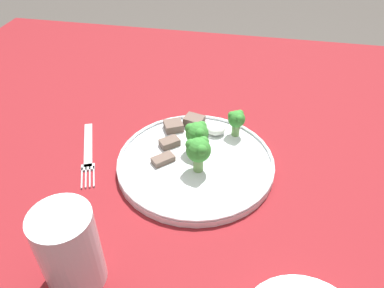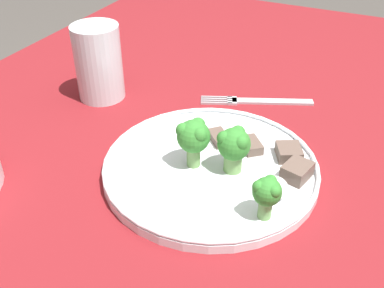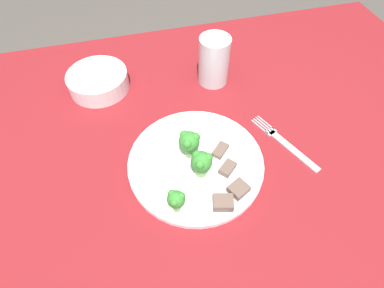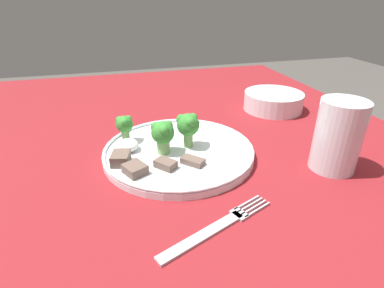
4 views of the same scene
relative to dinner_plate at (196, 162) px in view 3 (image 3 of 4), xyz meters
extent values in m
plane|color=#4C4742|center=(0.03, -0.05, -0.76)|extent=(8.00, 8.00, 0.00)
cube|color=maroon|center=(0.03, -0.05, -0.02)|extent=(1.39, 1.12, 0.03)
cylinder|color=brown|center=(-0.60, 0.45, -0.40)|extent=(0.06, 0.06, 0.72)
cylinder|color=brown|center=(0.66, 0.45, -0.40)|extent=(0.06, 0.06, 0.72)
cylinder|color=white|center=(0.00, 0.00, 0.00)|extent=(0.28, 0.28, 0.01)
torus|color=white|center=(0.00, 0.00, 0.01)|extent=(0.28, 0.28, 0.01)
cube|color=#B2B2B7|center=(0.21, -0.02, -0.01)|extent=(0.07, 0.13, 0.00)
cube|color=#B2B2B7|center=(0.19, 0.04, -0.01)|extent=(0.03, 0.02, 0.00)
cube|color=#B2B2B7|center=(0.19, 0.07, -0.01)|extent=(0.02, 0.05, 0.00)
cube|color=#B2B2B7|center=(0.18, 0.07, -0.01)|extent=(0.02, 0.05, 0.00)
cube|color=#B2B2B7|center=(0.17, 0.06, -0.01)|extent=(0.02, 0.05, 0.00)
cube|color=#B2B2B7|center=(0.17, 0.06, -0.01)|extent=(0.02, 0.05, 0.00)
cylinder|color=silver|center=(-0.17, 0.29, 0.01)|extent=(0.15, 0.15, 0.05)
cylinder|color=white|center=(-0.17, 0.29, 0.01)|extent=(0.12, 0.12, 0.03)
cylinder|color=silver|center=(0.11, 0.25, 0.05)|extent=(0.08, 0.08, 0.12)
cylinder|color=silver|center=(0.11, 0.25, 0.03)|extent=(0.06, 0.06, 0.07)
cylinder|color=#709E56|center=(0.00, -0.03, 0.02)|extent=(0.02, 0.02, 0.03)
sphere|color=#337F2D|center=(0.00, -0.03, 0.04)|extent=(0.04, 0.04, 0.04)
sphere|color=#337F2D|center=(0.02, -0.03, 0.05)|extent=(0.02, 0.02, 0.02)
sphere|color=#337F2D|center=(0.00, -0.02, 0.05)|extent=(0.02, 0.02, 0.02)
sphere|color=#337F2D|center=(0.00, -0.04, 0.05)|extent=(0.02, 0.02, 0.02)
cylinder|color=#709E56|center=(-0.06, -0.09, 0.02)|extent=(0.02, 0.02, 0.03)
sphere|color=#337F2D|center=(-0.06, -0.09, 0.04)|extent=(0.03, 0.03, 0.03)
sphere|color=#337F2D|center=(-0.05, -0.09, 0.05)|extent=(0.01, 0.01, 0.01)
sphere|color=#337F2D|center=(-0.07, -0.08, 0.05)|extent=(0.01, 0.01, 0.01)
sphere|color=#337F2D|center=(-0.07, -0.10, 0.05)|extent=(0.01, 0.01, 0.01)
cylinder|color=#709E56|center=(-0.01, 0.02, 0.02)|extent=(0.02, 0.02, 0.03)
sphere|color=#337F2D|center=(-0.01, 0.02, 0.05)|extent=(0.04, 0.04, 0.04)
sphere|color=#337F2D|center=(0.00, 0.02, 0.06)|extent=(0.02, 0.02, 0.02)
sphere|color=#337F2D|center=(-0.01, 0.03, 0.06)|extent=(0.02, 0.02, 0.02)
sphere|color=#337F2D|center=(-0.01, 0.01, 0.06)|extent=(0.02, 0.02, 0.02)
cube|color=brown|center=(0.06, 0.01, 0.01)|extent=(0.04, 0.04, 0.01)
cube|color=brown|center=(0.06, -0.04, 0.01)|extent=(0.04, 0.04, 0.01)
cube|color=brown|center=(0.02, -0.11, 0.01)|extent=(0.04, 0.04, 0.02)
cube|color=brown|center=(0.06, -0.09, 0.01)|extent=(0.04, 0.04, 0.02)
ellipsoid|color=white|center=(-0.02, -0.09, 0.01)|extent=(0.04, 0.04, 0.02)
camera|label=1|loc=(-0.09, 0.49, 0.44)|focal=35.00mm
camera|label=2|loc=(-0.43, -0.18, 0.36)|focal=42.00mm
camera|label=3|loc=(-0.09, -0.33, 0.51)|focal=28.00mm
camera|label=4|loc=(0.48, -0.11, 0.27)|focal=28.00mm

